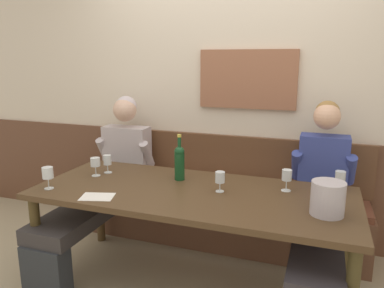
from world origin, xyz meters
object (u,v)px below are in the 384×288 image
object	(u,v)px
ice_bucket	(328,198)
wine_bottle_clear_water	(179,161)
wall_bench	(219,212)
wine_glass_near_bucket	(107,161)
person_center_right_seat	(105,180)
wine_glass_center_front	(48,174)
wine_glass_right_end	(340,177)
person_center_left_seat	(320,204)
wine_glass_mid_right	(220,178)
wine_glass_center_rear	(287,176)
wine_glass_mid_left	(95,163)
dining_table	(192,201)

from	to	relation	value
ice_bucket	wine_bottle_clear_water	bearing A→B (deg)	163.74
wall_bench	wine_glass_near_bucket	bearing A→B (deg)	-144.08
person_center_right_seat	wine_glass_center_front	world-z (taller)	person_center_right_seat
wall_bench	wine_glass_right_end	world-z (taller)	wall_bench
person_center_left_seat	wine_glass_mid_right	xyz separation A→B (m)	(-0.65, -0.27, 0.20)
person_center_left_seat	wine_glass_mid_right	distance (m)	0.73
ice_bucket	wine_glass_center_front	distance (m)	1.82
wine_bottle_clear_water	wine_glass_center_rear	xyz separation A→B (m)	(0.77, 0.02, -0.04)
wine_glass_mid_left	wine_glass_mid_right	distance (m)	0.99
wine_glass_mid_right	wine_glass_mid_left	bearing A→B (deg)	178.95
wine_bottle_clear_water	wine_glass_mid_left	distance (m)	0.65
wall_bench	wine_glass_mid_left	size ratio (longest dim) A/B	17.23
person_center_left_seat	wine_glass_center_front	bearing A→B (deg)	-161.04
wine_glass_right_end	wine_glass_mid_right	bearing A→B (deg)	-157.09
wine_glass_center_rear	person_center_right_seat	bearing A→B (deg)	176.39
wine_glass_mid_right	ice_bucket	bearing A→B (deg)	-12.63
wine_glass_mid_right	wine_glass_right_end	bearing A→B (deg)	22.91
wine_glass_near_bucket	wine_glass_mid_right	bearing A→B (deg)	-7.04
person_center_right_seat	wine_glass_center_front	distance (m)	0.64
person_center_right_seat	person_center_left_seat	distance (m)	1.72
ice_bucket	wine_glass_center_front	world-z (taller)	ice_bucket
wine_glass_near_bucket	wall_bench	bearing A→B (deg)	35.92
wall_bench	ice_bucket	world-z (taller)	wall_bench
wine_glass_center_rear	wine_glass_mid_left	distance (m)	1.41
dining_table	wine_glass_center_rear	distance (m)	0.66
wine_bottle_clear_water	wine_glass_center_rear	bearing A→B (deg)	1.30
person_center_left_seat	wine_glass_near_bucket	world-z (taller)	person_center_left_seat
wine_glass_mid_right	wine_glass_center_front	size ratio (longest dim) A/B	0.90
wine_bottle_clear_water	wine_glass_right_end	distance (m)	1.13
person_center_right_seat	person_center_left_seat	world-z (taller)	person_center_left_seat
wall_bench	wine_glass_near_bucket	distance (m)	1.09
person_center_left_seat	wine_glass_mid_left	world-z (taller)	person_center_left_seat
wine_glass_near_bucket	wine_glass_mid_right	world-z (taller)	wine_glass_near_bucket
dining_table	wine_glass_center_front	xyz separation A→B (m)	(-0.95, -0.30, 0.18)
wine_glass_mid_left	wine_glass_right_end	xyz separation A→B (m)	(1.75, 0.30, -0.01)
dining_table	wine_glass_center_rear	size ratio (longest dim) A/B	14.50
ice_bucket	wine_glass_mid_left	distance (m)	1.68
wine_glass_near_bucket	wine_glass_center_front	size ratio (longest dim) A/B	0.93
wine_glass_mid_right	wine_glass_right_end	xyz separation A→B (m)	(0.76, 0.32, -0.01)
person_center_right_seat	wine_glass_near_bucket	bearing A→B (deg)	-48.05
person_center_right_seat	wine_glass_center_rear	xyz separation A→B (m)	(1.49, -0.09, 0.22)
dining_table	wine_bottle_clear_water	world-z (taller)	wine_bottle_clear_water
person_center_right_seat	wine_glass_center_rear	world-z (taller)	person_center_right_seat
ice_bucket	wine_glass_right_end	xyz separation A→B (m)	(0.08, 0.47, -0.01)
person_center_left_seat	wine_glass_mid_right	size ratio (longest dim) A/B	9.50
dining_table	ice_bucket	bearing A→B (deg)	-7.23
wine_glass_near_bucket	wine_glass_mid_right	xyz separation A→B (m)	(0.94, -0.12, -0.01)
wine_bottle_clear_water	person_center_left_seat	bearing A→B (deg)	6.93
ice_bucket	wine_glass_near_bucket	distance (m)	1.65
ice_bucket	wine_bottle_clear_water	world-z (taller)	wine_bottle_clear_water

